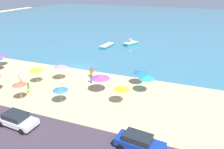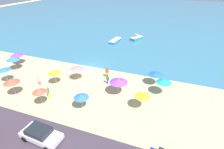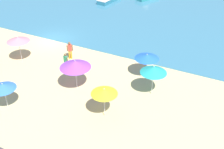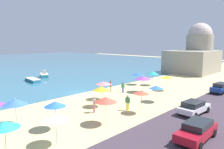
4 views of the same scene
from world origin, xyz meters
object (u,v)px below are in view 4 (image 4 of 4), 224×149
at_px(beach_umbrella_12, 153,73).
at_px(parked_car_1, 221,87).
at_px(beach_umbrella_10, 4,125).
at_px(beach_umbrella_14, 143,78).
at_px(beach_umbrella_3, 156,87).
at_px(beach_umbrella_6, 167,77).
at_px(bather_2, 94,104).
at_px(bather_0, 111,85).
at_px(beach_umbrella_5, 55,104).
at_px(beach_umbrella_13, 101,88).
at_px(beach_umbrella_4, 138,74).
at_px(bather_1, 123,87).
at_px(beach_umbrella_0, 103,83).
at_px(harbor_fortress, 196,54).
at_px(bather_3, 128,102).
at_px(beach_umbrella_7, 141,92).
at_px(parked_car_2, 197,130).
at_px(skiff_nearshore, 44,75).
at_px(beach_umbrella_9, 106,100).
at_px(skiff_offshore, 32,80).
at_px(beach_umbrella_8, 56,117).
at_px(beach_umbrella_2, 15,102).
at_px(parked_car_0, 194,107).

distance_m(beach_umbrella_12, parked_car_1, 11.27).
height_order(beach_umbrella_10, beach_umbrella_14, beach_umbrella_10).
relative_size(beach_umbrella_3, beach_umbrella_6, 0.90).
xyz_separation_m(beach_umbrella_6, bather_2, (-15.45, 0.14, -1.17)).
bearing_deg(bather_0, beach_umbrella_5, -154.56).
bearing_deg(beach_umbrella_13, beach_umbrella_4, 19.71).
bearing_deg(beach_umbrella_5, beach_umbrella_13, 15.14).
relative_size(beach_umbrella_13, bather_2, 1.44).
bearing_deg(beach_umbrella_13, bather_2, -152.76).
bearing_deg(bather_1, beach_umbrella_0, -173.16).
distance_m(bather_1, harbor_fortress, 31.24).
distance_m(beach_umbrella_3, beach_umbrella_14, 5.52).
distance_m(beach_umbrella_10, bather_3, 13.74).
bearing_deg(beach_umbrella_7, parked_car_2, -109.43).
distance_m(beach_umbrella_7, skiff_nearshore, 30.53).
bearing_deg(beach_umbrella_9, skiff_offshore, 77.55).
bearing_deg(bather_1, beach_umbrella_7, -127.64).
xyz_separation_m(beach_umbrella_13, beach_umbrella_14, (9.70, 0.78, 0.04)).
bearing_deg(beach_umbrella_8, skiff_nearshore, 61.96).
height_order(beach_umbrella_14, bather_2, beach_umbrella_14).
xyz_separation_m(parked_car_1, harbor_fortress, (20.91, 12.82, 3.63)).
height_order(beach_umbrella_4, harbor_fortress, harbor_fortress).
bearing_deg(beach_umbrella_2, beach_umbrella_5, -61.68).
bearing_deg(beach_umbrella_4, beach_umbrella_9, -151.94).
distance_m(beach_umbrella_4, parked_car_2, 22.95).
distance_m(beach_umbrella_14, bather_2, 12.04).
bearing_deg(bather_2, skiff_offshore, 79.36).
bearing_deg(beach_umbrella_10, bather_3, 2.77).
height_order(beach_umbrella_13, skiff_nearshore, beach_umbrella_13).
relative_size(beach_umbrella_9, beach_umbrella_10, 1.02).
relative_size(beach_umbrella_2, beach_umbrella_10, 0.96).
height_order(beach_umbrella_4, skiff_nearshore, beach_umbrella_4).
height_order(beach_umbrella_2, beach_umbrella_7, beach_umbrella_7).
distance_m(bather_2, skiff_nearshore, 27.66).
height_order(beach_umbrella_5, beach_umbrella_8, beach_umbrella_5).
distance_m(bather_3, skiff_nearshore, 28.86).
bearing_deg(harbor_fortress, beach_umbrella_10, -170.59).
xyz_separation_m(beach_umbrella_2, bather_0, (16.04, 3.06, -1.22)).
bearing_deg(parked_car_2, parked_car_1, 11.69).
distance_m(bather_1, skiff_offshore, 19.44).
distance_m(bather_1, bather_3, 8.61).
relative_size(beach_umbrella_10, skiff_offshore, 0.54).
height_order(beach_umbrella_10, parked_car_0, beach_umbrella_10).
xyz_separation_m(beach_umbrella_5, beach_umbrella_8, (-1.57, -2.57, -0.17)).
bearing_deg(bather_0, bather_3, -124.50).
xyz_separation_m(beach_umbrella_3, beach_umbrella_10, (-18.97, -0.21, 0.43)).
bearing_deg(bather_3, skiff_offshore, 87.63).
bearing_deg(beach_umbrella_8, beach_umbrella_7, -1.48).
height_order(beach_umbrella_4, parked_car_0, beach_umbrella_4).
xyz_separation_m(bather_0, parked_car_0, (-1.65, -13.94, -0.19)).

